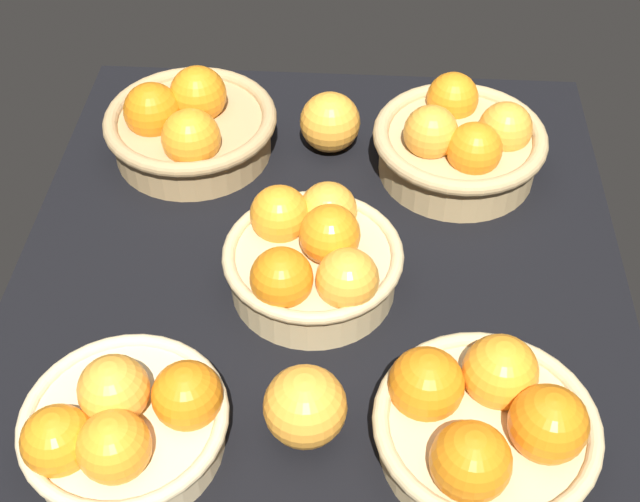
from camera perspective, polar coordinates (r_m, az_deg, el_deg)
market_tray at (r=100.91cm, az=-0.09°, el=-2.32°), size 84.00×72.00×3.00cm
basket_far_left at (r=84.67cm, az=-13.00°, el=-11.19°), size 20.15×20.15×10.27cm
basket_far_right at (r=115.17cm, az=-8.77°, el=8.27°), size 22.89×22.89×11.48cm
basket_near_right at (r=112.20cm, az=9.36°, el=7.17°), size 22.40×22.40×11.36cm
basket_near_left at (r=83.98cm, az=10.98°, el=-11.25°), size 21.78×21.78×10.21cm
basket_center at (r=95.36cm, az=-0.47°, el=-0.43°), size 20.33×20.33×11.29cm
loose_orange_front_gap at (r=83.61cm, az=-0.98°, el=-10.36°), size 8.22×8.22×8.22cm
loose_orange_back_gap at (r=115.25cm, az=0.84°, el=8.60°), size 8.13×8.13×8.13cm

